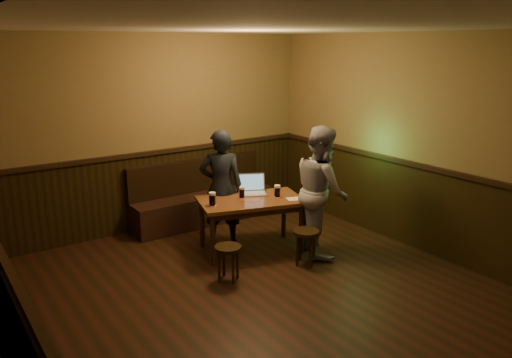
{
  "coord_description": "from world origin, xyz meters",
  "views": [
    {
      "loc": [
        -2.86,
        -3.66,
        2.64
      ],
      "look_at": [
        0.62,
        1.31,
        1.0
      ],
      "focal_mm": 35.0,
      "sensor_mm": 36.0,
      "label": 1
    }
  ],
  "objects": [
    {
      "name": "pint_right",
      "position": [
        0.95,
        1.29,
        0.79
      ],
      "size": [
        0.1,
        0.1,
        0.16
      ],
      "color": "#A91436",
      "rests_on": "pub_table"
    },
    {
      "name": "stool_right",
      "position": [
        0.92,
        0.67,
        0.35
      ],
      "size": [
        0.35,
        0.35,
        0.44
      ],
      "rotation": [
        0.0,
        0.0,
        -0.07
      ],
      "color": "black",
      "rests_on": "ground"
    },
    {
      "name": "person_grey",
      "position": [
        1.33,
        0.87,
        0.84
      ],
      "size": [
        0.92,
        1.01,
        1.67
      ],
      "primitive_type": "imported",
      "rotation": [
        0.0,
        0.0,
        1.12
      ],
      "color": "gray",
      "rests_on": "ground"
    },
    {
      "name": "bench",
      "position": [
        0.61,
        2.75,
        0.31
      ],
      "size": [
        2.2,
        0.5,
        0.95
      ],
      "color": "black",
      "rests_on": "ground"
    },
    {
      "name": "room",
      "position": [
        0.0,
        0.22,
        1.2
      ],
      "size": [
        5.04,
        6.04,
        2.84
      ],
      "color": "black",
      "rests_on": "ground"
    },
    {
      "name": "pint_left",
      "position": [
        0.07,
        1.46,
        0.79
      ],
      "size": [
        0.11,
        0.11,
        0.17
      ],
      "color": "#A91436",
      "rests_on": "pub_table"
    },
    {
      "name": "menu",
      "position": [
        1.09,
        1.09,
        0.71
      ],
      "size": [
        0.26,
        0.22,
        0.0
      ],
      "primitive_type": "cube",
      "rotation": [
        0.0,
        0.0,
        -0.35
      ],
      "color": "silver",
      "rests_on": "pub_table"
    },
    {
      "name": "pint_mid",
      "position": [
        0.55,
        1.52,
        0.78
      ],
      "size": [
        0.09,
        0.09,
        0.15
      ],
      "color": "#A91436",
      "rests_on": "pub_table"
    },
    {
      "name": "person_suit",
      "position": [
        0.43,
        1.85,
        0.79
      ],
      "size": [
        0.69,
        0.64,
        1.58
      ],
      "primitive_type": "imported",
      "rotation": [
        0.0,
        0.0,
        2.55
      ],
      "color": "black",
      "rests_on": "ground"
    },
    {
      "name": "pub_table",
      "position": [
        0.61,
        1.41,
        0.62
      ],
      "size": [
        1.48,
        1.1,
        0.71
      ],
      "rotation": [
        0.0,
        0.0,
        -0.29
      ],
      "color": "#563718",
      "rests_on": "ground"
    },
    {
      "name": "laptop",
      "position": [
        0.77,
        1.62,
        0.77
      ],
      "size": [
        0.45,
        0.42,
        0.26
      ],
      "rotation": [
        0.0,
        0.0,
        -0.46
      ],
      "color": "silver",
      "rests_on": "pub_table"
    },
    {
      "name": "stool_left",
      "position": [
        -0.09,
        0.84,
        0.33
      ],
      "size": [
        0.33,
        0.33,
        0.42
      ],
      "rotation": [
        0.0,
        0.0,
        -0.09
      ],
      "color": "black",
      "rests_on": "ground"
    }
  ]
}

